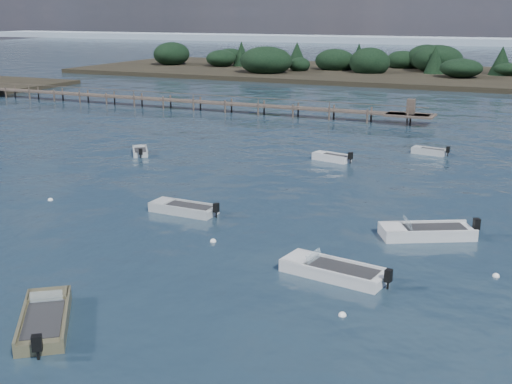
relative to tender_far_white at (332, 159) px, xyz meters
The scene contains 15 objects.
ground 31.85m from the tender_far_white, 93.09° to the left, with size 400.00×400.00×0.00m, color #152431.
tender_far_white is the anchor object (origin of this frame).
tender_far_grey_b 8.78m from the tender_far_white, 40.41° to the left, with size 3.15×1.53×1.06m.
tender_far_grey 15.92m from the tender_far_white, 164.45° to the right, with size 2.61×2.99×1.03m.
dinghy_mid_white_a 23.41m from the tender_far_white, 71.99° to the right, with size 5.18×2.48×1.19m.
dinghy_near_olive 31.33m from the tender_far_white, 92.32° to the right, with size 4.12×4.71×1.21m.
dinghy_mid_white_b 18.31m from the tender_far_white, 56.38° to the right, with size 5.11×3.86×1.30m.
dinghy_mid_grey 17.24m from the tender_far_white, 102.57° to the right, with size 4.38×1.65×1.10m.
buoy_b 27.33m from the tender_far_white, 71.29° to the right, with size 0.32×0.32×0.32m, color white.
buoy_c 22.11m from the tender_far_white, 125.17° to the right, with size 0.32×0.32×0.32m, color white.
buoy_d 23.82m from the tender_far_white, 54.19° to the right, with size 0.32×0.32×0.32m, color white.
buoy_e 3.00m from the tender_far_white, 121.54° to the left, with size 0.32×0.32×0.32m, color white.
buoy_extra_a 20.54m from the tender_far_white, 89.43° to the right, with size 0.32×0.32×0.32m, color white.
jetty 30.71m from the tender_far_white, 139.84° to the left, with size 64.50×3.20×3.40m.
distant_haze 221.67m from the tender_far_white, 114.44° to the left, with size 280.00×20.00×2.40m, color #97A8BB.
Camera 1 is at (16.80, -19.90, 11.45)m, focal length 45.00 mm.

